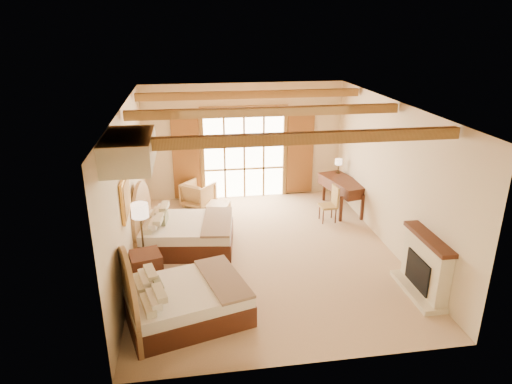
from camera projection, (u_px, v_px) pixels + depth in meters
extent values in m
plane|color=#D1B189|center=(265.00, 252.00, 9.96)|extent=(7.00, 7.00, 0.00)
plane|color=beige|center=(244.00, 141.00, 12.63)|extent=(5.50, 0.00, 5.50)
plane|color=beige|center=(128.00, 190.00, 9.00)|extent=(0.00, 7.00, 7.00)
plane|color=beige|center=(391.00, 177.00, 9.78)|extent=(0.00, 7.00, 7.00)
plane|color=#AA6633|center=(266.00, 105.00, 8.83)|extent=(7.00, 7.00, 0.00)
cube|color=white|center=(244.00, 154.00, 12.72)|extent=(2.20, 0.02, 2.50)
cube|color=brown|center=(186.00, 157.00, 12.46)|extent=(0.75, 0.06, 2.40)
cube|color=brown|center=(300.00, 152.00, 12.91)|extent=(0.75, 0.06, 2.40)
cube|color=beige|center=(426.00, 267.00, 8.28)|extent=(0.25, 1.30, 1.10)
cube|color=black|center=(421.00, 272.00, 8.31)|extent=(0.18, 0.80, 0.60)
cube|color=beige|center=(417.00, 291.00, 8.45)|extent=(0.45, 1.40, 0.10)
cube|color=#431F10|center=(429.00, 238.00, 8.08)|extent=(0.30, 1.40, 0.08)
cube|color=gold|center=(125.00, 197.00, 8.26)|extent=(0.05, 0.95, 0.75)
cube|color=gold|center=(127.00, 197.00, 8.26)|extent=(0.02, 0.82, 0.62)
cube|color=beige|center=(129.00, 150.00, 6.72)|extent=(0.70, 1.40, 0.45)
cube|color=#431F10|center=(187.00, 308.00, 7.71)|extent=(2.26, 1.93, 0.38)
cube|color=silver|center=(186.00, 293.00, 7.61)|extent=(2.22, 1.89, 0.21)
cube|color=#7D644E|center=(225.00, 284.00, 7.66)|extent=(0.96, 1.60, 0.05)
cube|color=gray|center=(158.00, 284.00, 7.46)|extent=(0.22, 0.41, 0.23)
cube|color=#431F10|center=(187.00, 239.00, 10.11)|extent=(2.20, 1.78, 0.39)
cube|color=silver|center=(186.00, 227.00, 10.01)|extent=(2.15, 1.74, 0.22)
cube|color=#7D644E|center=(217.00, 220.00, 10.06)|extent=(0.80, 1.62, 0.05)
cube|color=gray|center=(164.00, 219.00, 9.86)|extent=(0.17, 0.42, 0.24)
cube|color=#431F10|center=(146.00, 269.00, 8.61)|extent=(0.68, 0.68, 0.67)
cylinder|color=#392E1B|center=(146.00, 274.00, 9.07)|extent=(0.21, 0.21, 0.03)
cylinder|color=#392E1B|center=(143.00, 245.00, 8.84)|extent=(0.04, 0.04, 1.30)
cylinder|color=beige|center=(140.00, 211.00, 8.58)|extent=(0.32, 0.32, 0.27)
imported|color=#AD864E|center=(198.00, 194.00, 12.33)|extent=(1.03, 1.04, 0.68)
cube|color=#A27F48|center=(218.00, 211.00, 11.64)|extent=(0.67, 0.67, 0.39)
cube|color=#431F10|center=(343.00, 181.00, 11.92)|extent=(1.00, 1.67, 0.06)
cube|color=#431F10|center=(343.00, 186.00, 11.97)|extent=(0.97, 1.62, 0.24)
cube|color=olive|center=(328.00, 206.00, 11.37)|extent=(0.43, 0.43, 0.05)
cube|color=olive|center=(335.00, 196.00, 11.30)|extent=(0.07, 0.40, 0.49)
cylinder|color=#392E1B|center=(338.00, 172.00, 12.46)|extent=(0.12, 0.12, 0.02)
cylinder|color=#392E1B|center=(338.00, 168.00, 12.42)|extent=(0.02, 0.02, 0.27)
cylinder|color=beige|center=(339.00, 162.00, 12.36)|extent=(0.20, 0.20, 0.16)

